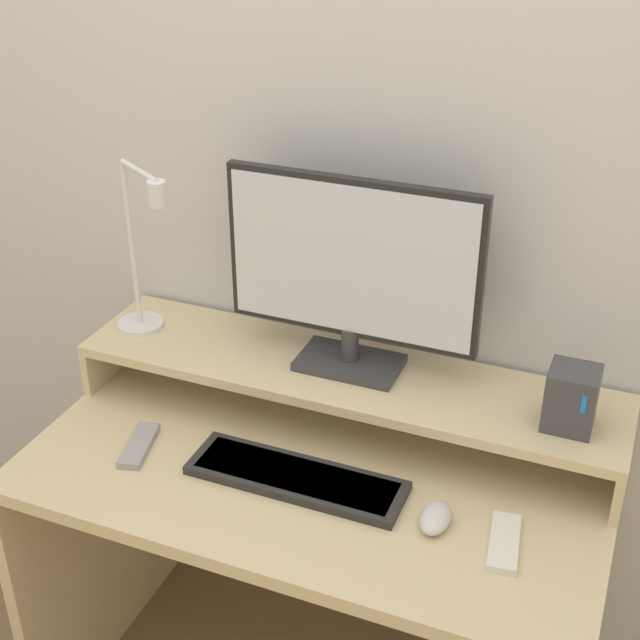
{
  "coord_description": "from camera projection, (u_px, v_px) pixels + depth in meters",
  "views": [
    {
      "loc": [
        0.54,
        -1.0,
        1.84
      ],
      "look_at": [
        -0.0,
        0.34,
        1.04
      ],
      "focal_mm": 50.0,
      "sensor_mm": 36.0,
      "label": 1
    }
  ],
  "objects": [
    {
      "name": "router_dock",
      "position": [
        571.0,
        398.0,
        1.66
      ],
      "size": [
        0.09,
        0.09,
        0.12
      ],
      "color": "#3D3D42",
      "rests_on": "monitor_shelf"
    },
    {
      "name": "mouse",
      "position": [
        435.0,
        517.0,
        1.62
      ],
      "size": [
        0.06,
        0.09,
        0.04
      ],
      "color": "silver",
      "rests_on": "desk"
    },
    {
      "name": "desk",
      "position": [
        315.0,
        546.0,
        1.88
      ],
      "size": [
        1.16,
        0.61,
        0.72
      ],
      "color": "beige",
      "rests_on": "ground_plane"
    },
    {
      "name": "monitor_shelf",
      "position": [
        347.0,
        378.0,
        1.87
      ],
      "size": [
        1.16,
        0.27,
        0.13
      ],
      "color": "beige",
      "rests_on": "desk"
    },
    {
      "name": "keyboard",
      "position": [
        296.0,
        477.0,
        1.73
      ],
      "size": [
        0.43,
        0.13,
        0.02
      ],
      "color": "#282828",
      "rests_on": "desk"
    },
    {
      "name": "monitor",
      "position": [
        349.0,
        270.0,
        1.76
      ],
      "size": [
        0.53,
        0.13,
        0.41
      ],
      "color": "#38383D",
      "rests_on": "monitor_shelf"
    },
    {
      "name": "remote_secondary",
      "position": [
        504.0,
        543.0,
        1.57
      ],
      "size": [
        0.07,
        0.15,
        0.02
      ],
      "color": "white",
      "rests_on": "desk"
    },
    {
      "name": "remote_control",
      "position": [
        139.0,
        446.0,
        1.82
      ],
      "size": [
        0.08,
        0.15,
        0.02
      ],
      "color": "#99999E",
      "rests_on": "desk"
    },
    {
      "name": "wall_back",
      "position": [
        379.0,
        161.0,
        1.8
      ],
      "size": [
        6.0,
        0.05,
        2.5
      ],
      "color": "silver",
      "rests_on": "ground_plane"
    },
    {
      "name": "desk_lamp",
      "position": [
        143.0,
        266.0,
        1.91
      ],
      "size": [
        0.2,
        0.15,
        0.4
      ],
      "color": "silver",
      "rests_on": "monitor_shelf"
    }
  ]
}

